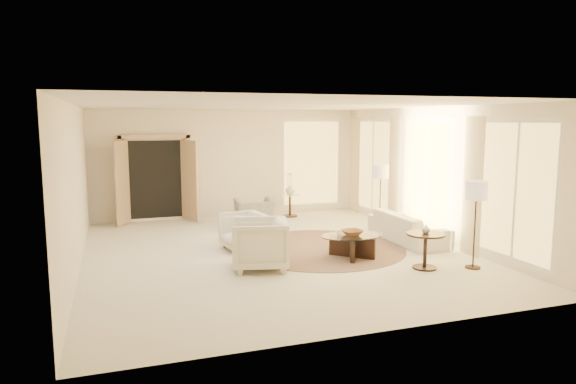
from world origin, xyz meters
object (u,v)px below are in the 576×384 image
object	(u,v)px
armchair_left	(243,229)
end_table	(425,244)
armchair_right	(260,241)
sofa	(408,227)
floor_lamp_far	(476,194)
coffee_table	(352,243)
side_table	(290,203)
side_vase	(290,190)
floor_lamp_near	(381,174)
end_vase	(426,229)
accent_chair	(255,207)
bowl	(352,232)

from	to	relation	value
armchair_left	end_table	bearing A→B (deg)	40.23
armchair_right	end_table	size ratio (longest dim) A/B	1.44
sofa	end_table	distance (m)	1.99
armchair_left	floor_lamp_far	size ratio (longest dim) A/B	0.53
coffee_table	end_table	world-z (taller)	end_table
side_table	floor_lamp_far	size ratio (longest dim) A/B	0.39
armchair_right	coffee_table	xyz separation A→B (m)	(1.80, 0.12, -0.20)
armchair_left	coffee_table	xyz separation A→B (m)	(1.75, -1.24, -0.13)
sofa	end_table	xyz separation A→B (m)	(-0.80, -1.82, 0.12)
end_table	side_vase	bearing A→B (deg)	96.76
sofa	floor_lamp_near	size ratio (longest dim) A/B	1.36
armchair_left	coffee_table	size ratio (longest dim) A/B	0.59
floor_lamp_near	end_vase	distance (m)	3.20
coffee_table	side_vase	xyz separation A→B (m)	(0.25, 4.24, 0.45)
side_table	end_vase	size ratio (longest dim) A/B	3.87
armchair_left	accent_chair	size ratio (longest dim) A/B	0.87
sofa	floor_lamp_far	distance (m)	2.29
armchair_right	side_table	distance (m)	4.82
armchair_left	accent_chair	bearing A→B (deg)	151.19
end_table	armchair_left	bearing A→B (deg)	139.01
end_table	side_vase	distance (m)	5.32
accent_chair	side_table	bearing A→B (deg)	-147.75
sofa	floor_lamp_near	world-z (taller)	floor_lamp_near
sofa	floor_lamp_far	xyz separation A→B (m)	(0.00, -2.07, 0.98)
coffee_table	bowl	xyz separation A→B (m)	(0.00, 0.00, 0.21)
end_table	floor_lamp_near	size ratio (longest dim) A/B	0.43
sofa	armchair_left	size ratio (longest dim) A/B	2.60
bowl	floor_lamp_far	bearing A→B (deg)	-37.59
end_table	bowl	bearing A→B (deg)	130.06
side_vase	coffee_table	bearing A→B (deg)	-93.35
sofa	armchair_right	world-z (taller)	armchair_right
accent_chair	end_table	bearing A→B (deg)	114.42
end_table	side_table	world-z (taller)	end_table
floor_lamp_far	side_vase	world-z (taller)	floor_lamp_far
end_vase	floor_lamp_far	bearing A→B (deg)	-17.29
end_table	floor_lamp_near	bearing A→B (deg)	75.25
end_vase	armchair_right	bearing A→B (deg)	161.10
accent_chair	sofa	bearing A→B (deg)	135.75
armchair_right	end_vase	xyz separation A→B (m)	(2.67, -0.92, 0.22)
side_table	bowl	distance (m)	4.25
floor_lamp_far	bowl	world-z (taller)	floor_lamp_far
sofa	armchair_left	bearing A→B (deg)	82.87
floor_lamp_near	floor_lamp_far	distance (m)	3.28
end_vase	side_vase	bearing A→B (deg)	96.76
armchair_left	floor_lamp_near	distance (m)	3.62
side_table	bowl	size ratio (longest dim) A/B	1.55
floor_lamp_far	armchair_right	bearing A→B (deg)	161.46
armchair_left	floor_lamp_near	bearing A→B (deg)	93.66
floor_lamp_near	bowl	distance (m)	2.73
armchair_right	floor_lamp_far	world-z (taller)	floor_lamp_far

